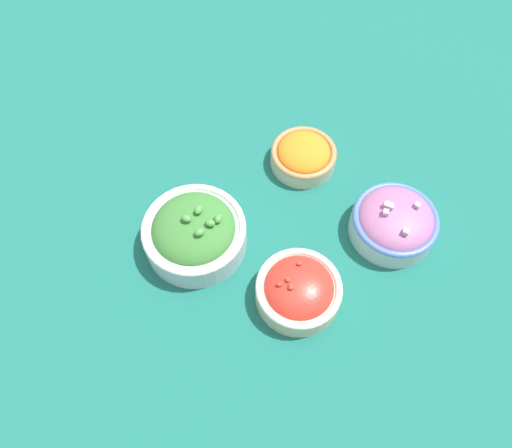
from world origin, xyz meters
TOP-DOWN VIEW (x-y plane):
  - ground_plane at (0.00, 0.00)m, footprint 3.00×3.00m
  - bowl_cherry_tomatoes at (-0.02, -0.14)m, footprint 0.14×0.14m
  - bowl_carrots at (0.17, 0.07)m, footprint 0.13×0.13m
  - bowl_broccoli at (-0.10, 0.05)m, footprint 0.18×0.18m
  - bowl_red_onion at (0.20, -0.14)m, footprint 0.15×0.15m

SIDE VIEW (x-z plane):
  - ground_plane at x=0.00m, z-range 0.00..0.00m
  - bowl_carrots at x=0.17m, z-range 0.00..0.05m
  - bowl_cherry_tomatoes at x=-0.02m, z-range 0.00..0.07m
  - bowl_red_onion at x=0.20m, z-range -0.01..0.07m
  - bowl_broccoli at x=-0.10m, z-range -0.01..0.09m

